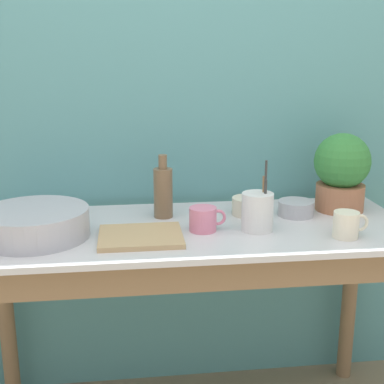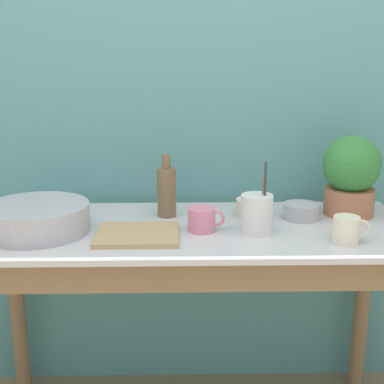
{
  "view_description": "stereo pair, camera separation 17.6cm",
  "coord_description": "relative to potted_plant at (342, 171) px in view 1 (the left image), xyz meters",
  "views": [
    {
      "loc": [
        -0.21,
        -1.4,
        1.35
      ],
      "look_at": [
        0.0,
        0.29,
        0.9
      ],
      "focal_mm": 50.0,
      "sensor_mm": 36.0,
      "label": 1
    },
    {
      "loc": [
        -0.04,
        -1.41,
        1.35
      ],
      "look_at": [
        0.0,
        0.29,
        0.9
      ],
      "focal_mm": 50.0,
      "sensor_mm": 36.0,
      "label": 2
    }
  ],
  "objects": [
    {
      "name": "potted_plant",
      "position": [
        0.0,
        0.0,
        0.0
      ],
      "size": [
        0.2,
        0.2,
        0.28
      ],
      "color": "#A36647",
      "rests_on": "counter_table"
    },
    {
      "name": "utensil_cup",
      "position": [
        -0.36,
        -0.19,
        -0.08
      ],
      "size": [
        0.1,
        0.1,
        0.23
      ],
      "color": "silver",
      "rests_on": "counter_table"
    },
    {
      "name": "bowl_small_steel",
      "position": [
        -0.18,
        -0.05,
        -0.12
      ],
      "size": [
        0.13,
        0.13,
        0.05
      ],
      "color": "#A8A8B2",
      "rests_on": "counter_table"
    },
    {
      "name": "bottle_tall",
      "position": [
        -0.65,
        -0.01,
        -0.05
      ],
      "size": [
        0.07,
        0.07,
        0.22
      ],
      "color": "brown",
      "rests_on": "counter_table"
    },
    {
      "name": "mug_cream",
      "position": [
        -0.09,
        -0.29,
        -0.11
      ],
      "size": [
        0.11,
        0.08,
        0.08
      ],
      "color": "beige",
      "rests_on": "counter_table"
    },
    {
      "name": "tray_board",
      "position": [
        -0.74,
        -0.23,
        -0.14
      ],
      "size": [
        0.26,
        0.22,
        0.02
      ],
      "color": "tan",
      "rests_on": "counter_table"
    },
    {
      "name": "wall_back",
      "position": [
        -0.56,
        0.22,
        0.27
      ],
      "size": [
        6.0,
        0.05,
        2.4
      ],
      "color": "teal",
      "rests_on": "ground_plane"
    },
    {
      "name": "bowl_wash_large",
      "position": [
        -1.07,
        -0.17,
        -0.1
      ],
      "size": [
        0.34,
        0.34,
        0.09
      ],
      "color": "#A8A8B2",
      "rests_on": "counter_table"
    },
    {
      "name": "mug_pink",
      "position": [
        -0.53,
        -0.17,
        -0.11
      ],
      "size": [
        0.12,
        0.09,
        0.08
      ],
      "color": "pink",
      "rests_on": "counter_table"
    },
    {
      "name": "bowl_small_cream",
      "position": [
        -0.35,
        -0.02,
        -0.12
      ],
      "size": [
        0.12,
        0.12,
        0.06
      ],
      "color": "beige",
      "rests_on": "counter_table"
    },
    {
      "name": "counter_table",
      "position": [
        -0.56,
        -0.15,
        -0.3
      ],
      "size": [
        1.48,
        0.58,
        0.78
      ],
      "color": "#846647",
      "rests_on": "ground_plane"
    }
  ]
}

